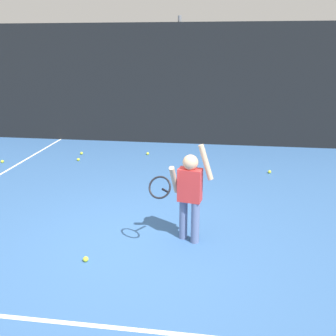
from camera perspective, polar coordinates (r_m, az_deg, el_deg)
The scene contains 11 objects.
ground_plane at distance 4.93m, azimuth -5.28°, elevation -11.84°, with size 20.00×20.00×0.00m, color #335B93.
court_line_baseline at distance 3.76m, azimuth -10.80°, elevation -23.27°, with size 9.00×0.05×0.00m, color white.
back_fence_windscreen at distance 9.63m, azimuth 1.71°, elevation 12.86°, with size 12.73×0.08×3.07m, color black.
fence_post_1 at distance 9.68m, azimuth 1.76°, elevation 13.33°, with size 0.09×0.09×3.22m, color slate.
tennis_player at distance 4.69m, azimuth 3.27°, elevation -3.58°, with size 0.80×0.57×1.35m.
tennis_ball_0 at distance 7.78m, azimuth 15.70°, elevation -0.58°, with size 0.07×0.07×0.07m, color #CCE033.
tennis_ball_1 at distance 8.98m, azimuth -24.64°, elevation 0.95°, with size 0.07×0.07×0.07m, color #CCE033.
tennis_ball_2 at distance 8.56m, azimuth -13.94°, elevation 1.31°, with size 0.07×0.07×0.07m, color #CCE033.
tennis_ball_4 at distance 8.79m, azimuth -3.22°, elevation 2.28°, with size 0.07×0.07×0.07m, color #CCE033.
tennis_ball_5 at distance 9.05m, azimuth -13.47°, elevation 2.29°, with size 0.07×0.07×0.07m, color #CCE033.
tennis_ball_6 at distance 4.66m, azimuth -12.84°, elevation -13.82°, with size 0.07×0.07×0.07m, color #CCE033.
Camera 1 is at (1.01, -4.14, 2.49)m, focal length 38.69 mm.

